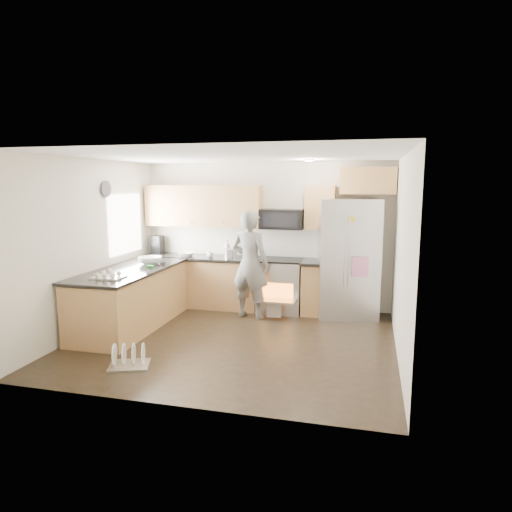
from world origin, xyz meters
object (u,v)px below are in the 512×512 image
(stove_range, at_px, (281,273))
(refrigerator, at_px, (348,258))
(dish_rack, at_px, (129,360))
(person, at_px, (250,264))

(stove_range, height_order, refrigerator, refrigerator)
(dish_rack, bearing_deg, refrigerator, 49.51)
(stove_range, xyz_separation_m, person, (-0.42, -0.49, 0.23))
(stove_range, relative_size, refrigerator, 0.90)
(stove_range, xyz_separation_m, refrigerator, (1.15, 0.01, 0.32))
(person, xyz_separation_m, dish_rack, (-0.91, -2.40, -0.83))
(person, bearing_deg, dish_rack, 81.59)
(refrigerator, relative_size, person, 1.10)
(person, height_order, dish_rack, person)
(stove_range, bearing_deg, refrigerator, 0.36)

